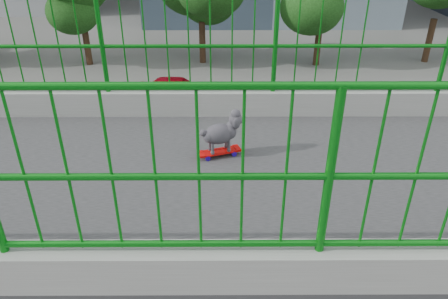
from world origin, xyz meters
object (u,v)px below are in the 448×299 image
skateboard (219,152)px  car_6 (363,187)px  poodle (222,132)px  car_4 (177,90)px

skateboard → car_6: bearing=131.3°
poodle → car_4: 19.74m
skateboard → car_6: size_ratio=0.10×
skateboard → poodle: size_ratio=1.01×
skateboard → car_6: skateboard is taller
car_4 → poodle: bearing=-172.3°
car_6 → skateboard: bearing=-29.8°
poodle → car_6: size_ratio=0.10×
poodle → car_6: poodle is taller
car_4 → car_6: (9.60, 7.55, -0.08)m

